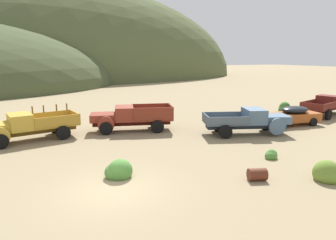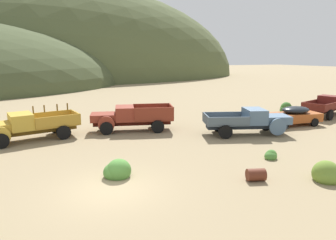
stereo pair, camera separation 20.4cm
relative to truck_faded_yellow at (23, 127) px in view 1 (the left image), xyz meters
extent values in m
plane|color=#998460|center=(3.62, -9.83, -1.00)|extent=(300.00, 300.00, 0.00)
ellipsoid|color=#4C5633|center=(8.54, 65.28, -1.00)|extent=(99.85, 56.78, 48.65)
cube|color=brown|center=(0.44, 0.08, -0.34)|extent=(6.01, 2.03, 0.36)
cylinder|color=gold|center=(-1.27, -1.28, -0.24)|extent=(1.21, 0.40, 1.20)
cube|color=gold|center=(-0.11, -0.02, 0.36)|extent=(1.71, 2.20, 1.05)
cube|color=black|center=(-0.72, -0.13, 0.57)|extent=(0.35, 1.66, 0.59)
cube|color=#B5882D|center=(2.04, 0.38, -0.10)|extent=(3.32, 2.58, 0.12)
cube|color=#B5882D|center=(1.85, 1.39, 0.31)|extent=(2.97, 0.64, 0.70)
cube|color=#B5882D|center=(2.23, -0.64, 0.31)|extent=(2.97, 0.64, 0.70)
cube|color=#B5882D|center=(3.45, 0.64, 0.31)|extent=(0.47, 2.05, 0.70)
cube|color=brown|center=(3.03, 1.61, 0.91)|extent=(0.09, 0.09, 0.50)
cube|color=brown|center=(2.29, 1.47, 0.91)|extent=(0.09, 0.09, 0.50)
cube|color=brown|center=(1.41, 1.31, 0.91)|extent=(0.09, 0.09, 0.50)
cube|color=brown|center=(0.67, 1.17, 0.91)|extent=(0.09, 0.09, 0.50)
cylinder|color=black|center=(-1.27, -1.33, -0.52)|extent=(0.99, 0.45, 0.96)
cylinder|color=black|center=(2.09, 1.48, -0.52)|extent=(0.99, 0.45, 0.96)
cylinder|color=black|center=(2.48, -0.64, -0.52)|extent=(0.99, 0.45, 0.96)
cube|color=#42140D|center=(7.54, -0.11, -0.34)|extent=(5.88, 2.43, 0.36)
cube|color=maroon|center=(5.46, 0.45, 0.11)|extent=(2.21, 2.08, 0.55)
cube|color=#B7B2A8|center=(4.63, 0.68, 0.08)|extent=(0.38, 1.12, 0.44)
cylinder|color=maroon|center=(5.96, 1.34, -0.24)|extent=(1.21, 0.49, 1.20)
cylinder|color=maroon|center=(5.44, -0.56, -0.24)|extent=(1.21, 0.49, 1.20)
cube|color=maroon|center=(7.01, 0.04, 0.36)|extent=(1.80, 2.19, 1.05)
cube|color=black|center=(6.42, 0.20, 0.57)|extent=(0.47, 1.57, 0.59)
cube|color=maroon|center=(9.08, -0.53, -0.10)|extent=(3.37, 2.69, 0.12)
cube|color=maroon|center=(9.34, 0.44, 0.43)|extent=(2.87, 0.87, 0.95)
cube|color=maroon|center=(8.82, -1.49, 0.43)|extent=(2.87, 0.87, 0.95)
cube|color=maroon|center=(10.44, -0.89, 0.43)|extent=(0.62, 1.95, 0.95)
cylinder|color=black|center=(5.97, 1.39, -0.52)|extent=(1.00, 0.52, 0.96)
cylinder|color=black|center=(5.43, -0.61, -0.52)|extent=(1.00, 0.52, 0.96)
cylinder|color=black|center=(9.59, 0.41, -0.52)|extent=(1.00, 0.52, 0.96)
cylinder|color=black|center=(9.05, -1.59, -0.52)|extent=(1.00, 0.52, 0.96)
cube|color=#262D39|center=(14.83, -4.55, -0.34)|extent=(5.81, 2.81, 0.36)
cube|color=slate|center=(16.85, -5.26, 0.11)|extent=(2.29, 2.20, 0.55)
cube|color=#B7B2A8|center=(17.66, -5.54, 0.08)|extent=(0.46, 1.12, 0.44)
cylinder|color=slate|center=(16.29, -6.12, -0.24)|extent=(1.19, 0.56, 1.20)
cylinder|color=slate|center=(16.95, -4.23, -0.24)|extent=(1.19, 0.56, 1.20)
cube|color=slate|center=(15.35, -4.73, 0.36)|extent=(1.91, 2.28, 1.05)
cube|color=black|center=(15.92, -4.93, 0.57)|extent=(0.59, 1.57, 0.59)
cube|color=#4D5B67|center=(13.33, -4.03, -0.10)|extent=(3.44, 2.88, 0.12)
cube|color=#4D5B67|center=(12.99, -4.99, 0.23)|extent=(2.81, 1.06, 0.55)
cube|color=#4D5B67|center=(13.66, -3.07, 0.23)|extent=(2.81, 1.06, 0.55)
cube|color=#4D5B67|center=(12.00, -3.57, 0.23)|extent=(0.76, 1.95, 0.55)
cylinder|color=black|center=(16.97, -4.18, -0.52)|extent=(1.00, 0.58, 0.96)
cylinder|color=black|center=(12.75, -4.95, -0.52)|extent=(1.00, 0.58, 0.96)
cylinder|color=black|center=(13.44, -2.95, -0.52)|extent=(1.00, 0.58, 0.96)
cube|color=#A34C1E|center=(20.18, -3.65, -0.32)|extent=(4.80, 2.38, 0.68)
ellipsoid|color=black|center=(20.45, -3.68, 0.28)|extent=(2.57, 1.91, 0.57)
ellipsoid|color=#A34C1E|center=(18.11, -3.42, -0.25)|extent=(1.18, 1.61, 0.61)
cylinder|color=black|center=(18.86, -2.56, -0.66)|extent=(0.70, 0.27, 0.68)
cylinder|color=black|center=(18.65, -4.43, -0.66)|extent=(0.70, 0.27, 0.68)
cylinder|color=black|center=(21.71, -2.88, -0.66)|extent=(0.70, 0.27, 0.68)
cylinder|color=black|center=(21.50, -4.74, -0.66)|extent=(0.70, 0.27, 0.68)
cube|color=black|center=(26.29, -1.96, -0.34)|extent=(5.96, 2.63, 0.36)
cube|color=maroon|center=(28.39, -1.32, 0.11)|extent=(2.28, 2.15, 0.55)
cylinder|color=maroon|center=(27.86, -0.44, -0.24)|extent=(1.20, 0.52, 1.20)
cube|color=maroon|center=(26.83, -1.79, 0.36)|extent=(1.88, 2.25, 1.05)
cube|color=black|center=(27.43, -1.61, 0.57)|extent=(0.52, 1.58, 0.59)
cube|color=maroon|center=(24.74, -2.43, -0.10)|extent=(3.46, 2.80, 0.12)
cube|color=maroon|center=(25.03, -3.39, 0.23)|extent=(2.90, 0.97, 0.55)
cube|color=maroon|center=(24.44, -1.46, 0.23)|extent=(2.90, 0.97, 0.55)
cube|color=maroon|center=(23.36, -2.85, 0.23)|extent=(0.68, 1.96, 0.55)
cylinder|color=black|center=(27.85, -0.39, -0.52)|extent=(1.00, 0.55, 0.96)
cylinder|color=black|center=(24.80, -3.50, -0.52)|extent=(1.00, 0.55, 0.96)
cylinder|color=black|center=(24.19, -1.50, -0.52)|extent=(1.00, 0.55, 0.96)
cylinder|color=#5B2819|center=(9.94, -11.56, -0.72)|extent=(0.96, 0.80, 0.57)
ellipsoid|color=#4C8438|center=(12.77, -9.43, -0.83)|extent=(0.65, 0.58, 0.64)
ellipsoid|color=#4C8438|center=(12.68, -9.50, -0.86)|extent=(0.71, 0.64, 0.53)
ellipsoid|color=#4C8438|center=(12.75, -9.41, -0.84)|extent=(0.66, 0.59, 0.58)
ellipsoid|color=#4C8438|center=(4.19, -8.39, -0.78)|extent=(0.88, 0.79, 0.83)
ellipsoid|color=#4C8438|center=(4.12, -8.55, -0.75)|extent=(1.13, 1.01, 0.90)
ellipsoid|color=#4C8438|center=(4.27, -8.63, -0.69)|extent=(1.19, 1.07, 1.14)
ellipsoid|color=#3D702D|center=(23.95, 1.09, -0.78)|extent=(0.87, 0.78, 0.81)
ellipsoid|color=#3D702D|center=(24.26, 1.13, -0.64)|extent=(1.20, 1.08, 1.32)
ellipsoid|color=olive|center=(12.90, -12.90, -0.73)|extent=(1.29, 1.16, 0.98)
ellipsoid|color=olive|center=(12.90, -12.82, -0.67)|extent=(1.28, 1.15, 1.20)
camera|label=1|loc=(0.87, -21.74, 4.60)|focal=32.17mm
camera|label=2|loc=(1.06, -21.83, 4.60)|focal=32.17mm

